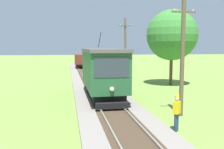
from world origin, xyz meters
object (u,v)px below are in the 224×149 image
Objects in this scene: utility_pole_near_tram at (182,56)px; gravel_pile at (111,65)px; track_worker at (177,111)px; freight_car at (82,60)px; utility_pole_mid at (125,50)px; red_tram at (103,71)px; tree_left_near at (172,35)px.

utility_pole_near_tram reaches higher than gravel_pile.
utility_pole_near_tram is 3.78m from track_worker.
utility_pole_mid is at bearing -78.44° from freight_car.
freight_car is at bearing 101.56° from utility_pole_mid.
red_tram is 1.64× the size of freight_car.
freight_car reaches higher than gravel_pile.
red_tram is 2.70× the size of gravel_pile.
gravel_pile is 21.44m from tree_left_near.
red_tram is 10.36m from tree_left_near.
tree_left_near is (5.61, 13.69, 4.19)m from track_worker.
track_worker is 15.38m from tree_left_near.
gravel_pile is at bearing 78.77° from red_tram.
utility_pole_near_tram is 0.86× the size of tree_left_near.
gravel_pile is (5.29, 26.64, -1.53)m from red_tram.
utility_pole_near_tram is 12.08m from tree_left_near.
utility_pole_mid is 4.02× the size of track_worker.
gravel_pile is at bearing 85.26° from utility_pole_mid.
track_worker is at bearing -119.52° from utility_pole_near_tram.
utility_pole_mid reaches higher than freight_car.
freight_car is 23.30m from tree_left_near.
red_tram is at bearing 125.52° from utility_pole_near_tram.
utility_pole_mid is (3.81, -18.63, 2.12)m from freight_car.
utility_pole_near_tram is 3.76× the size of track_worker.
red_tram is at bearing -101.23° from gravel_pile.
gravel_pile is (5.29, -0.80, -0.90)m from freight_car.
tree_left_near is (4.20, -2.95, 1.50)m from utility_pole_mid.
track_worker reaches higher than gravel_pile.
freight_car is 19.14m from utility_pole_mid.
utility_pole_mid is 18.15m from gravel_pile.
freight_car is at bearing 171.41° from gravel_pile.
freight_car is 2.91× the size of track_worker.
freight_car is 33.05m from utility_pole_near_tram.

